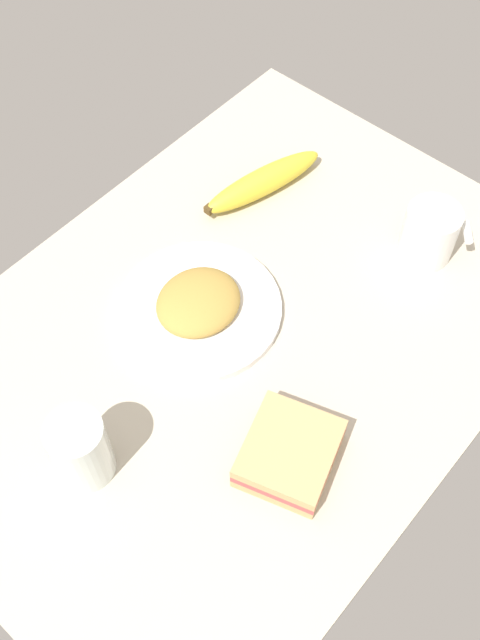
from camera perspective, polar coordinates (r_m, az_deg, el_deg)
tabletop at (r=101.35cm, az=0.00°, el=-1.24°), size 90.00×64.00×2.00cm
plate_of_food at (r=101.44cm, az=-3.18°, el=1.10°), size 22.71×22.71×4.20cm
coffee_mug_black at (r=108.42cm, az=14.31°, el=6.49°), size 8.82×9.44×8.53cm
sandwich_main at (r=90.11cm, az=3.79°, el=-10.13°), size 14.14×13.40×4.40cm
glass_of_milk at (r=89.32cm, az=-12.01°, el=-9.79°), size 6.79×6.79×10.37cm
banana at (r=114.92cm, az=1.78°, el=10.53°), size 21.12×9.08×4.14cm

